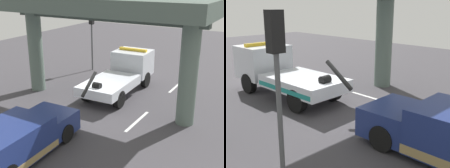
# 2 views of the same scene
# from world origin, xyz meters

# --- Properties ---
(ground_plane) EXTENTS (60.00, 40.00, 0.10)m
(ground_plane) POSITION_xyz_m (0.00, 0.00, -0.05)
(ground_plane) COLOR #423F44
(lane_stripe_mid) EXTENTS (2.60, 0.16, 0.01)m
(lane_stripe_mid) POSITION_xyz_m (0.00, -2.74, 0.00)
(lane_stripe_mid) COLOR silver
(lane_stripe_mid) RESTS_ON ground
(lane_stripe_east) EXTENTS (2.60, 0.16, 0.01)m
(lane_stripe_east) POSITION_xyz_m (6.00, -2.74, 0.00)
(lane_stripe_east) COLOR silver
(lane_stripe_east) RESTS_ON ground
(tow_truck_white) EXTENTS (7.29, 2.60, 2.46)m
(tow_truck_white) POSITION_xyz_m (3.72, 0.03, 1.20)
(tow_truck_white) COLOR silver
(tow_truck_white) RESTS_ON ground
(traffic_light_near) EXTENTS (0.39, 0.32, 4.27)m
(traffic_light_near) POSITION_xyz_m (-2.98, 4.27, 3.11)
(traffic_light_near) COLOR #515456
(traffic_light_near) RESTS_ON ground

